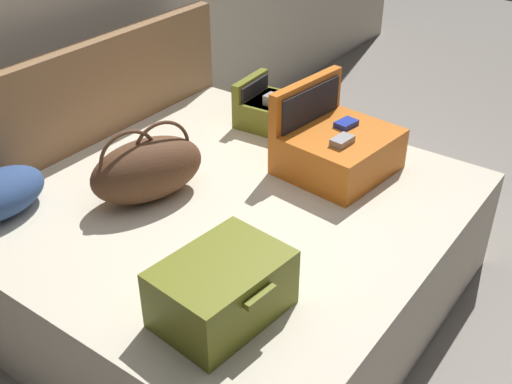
{
  "coord_description": "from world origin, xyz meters",
  "views": [
    {
      "loc": [
        -1.79,
        -1.03,
        2.03
      ],
      "look_at": [
        0.0,
        0.27,
        0.63
      ],
      "focal_mm": 43.81,
      "sensor_mm": 36.0,
      "label": 1
    }
  ],
  "objects_px": {
    "duffel_bag": "(147,169)",
    "hard_case_small": "(269,109)",
    "bed": "(232,250)",
    "hard_case_large": "(337,146)",
    "hard_case_medium": "(222,288)"
  },
  "relations": [
    {
      "from": "hard_case_large",
      "to": "hard_case_small",
      "type": "distance_m",
      "value": 0.58
    },
    {
      "from": "hard_case_large",
      "to": "duffel_bag",
      "type": "height_order",
      "value": "hard_case_large"
    },
    {
      "from": "bed",
      "to": "hard_case_small",
      "type": "height_order",
      "value": "hard_case_small"
    },
    {
      "from": "bed",
      "to": "hard_case_medium",
      "type": "height_order",
      "value": "hard_case_medium"
    },
    {
      "from": "duffel_bag",
      "to": "hard_case_small",
      "type": "bearing_deg",
      "value": -0.46
    },
    {
      "from": "hard_case_medium",
      "to": "hard_case_small",
      "type": "bearing_deg",
      "value": 34.62
    },
    {
      "from": "bed",
      "to": "hard_case_small",
      "type": "relative_size",
      "value": 5.93
    },
    {
      "from": "bed",
      "to": "hard_case_medium",
      "type": "relative_size",
      "value": 4.05
    },
    {
      "from": "hard_case_medium",
      "to": "duffel_bag",
      "type": "distance_m",
      "value": 0.83
    },
    {
      "from": "hard_case_small",
      "to": "duffel_bag",
      "type": "height_order",
      "value": "duffel_bag"
    },
    {
      "from": "bed",
      "to": "hard_case_large",
      "type": "bearing_deg",
      "value": -23.95
    },
    {
      "from": "hard_case_large",
      "to": "hard_case_small",
      "type": "bearing_deg",
      "value": 74.14
    },
    {
      "from": "bed",
      "to": "duffel_bag",
      "type": "relative_size",
      "value": 3.3
    },
    {
      "from": "bed",
      "to": "duffel_bag",
      "type": "distance_m",
      "value": 0.55
    },
    {
      "from": "duffel_bag",
      "to": "hard_case_medium",
      "type": "bearing_deg",
      "value": -118.51
    }
  ]
}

